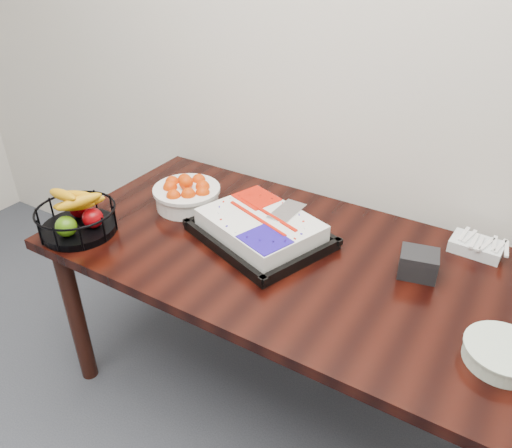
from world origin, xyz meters
The scene contains 7 objects.
table centered at (0.00, 2.00, 0.66)m, with size 1.80×0.90×0.75m.
cake_tray centered at (-0.15, 2.02, 0.79)m, with size 0.57×0.51×0.10m.
tangerine_bowl centered at (-0.54, 2.07, 0.83)m, with size 0.27×0.27×0.17m.
fruit_basket centered at (-0.77, 1.70, 0.82)m, with size 0.30×0.30×0.16m.
plate_stack centered at (0.72, 1.84, 0.78)m, with size 0.21×0.21×0.05m.
fork_bag centered at (0.55, 2.35, 0.77)m, with size 0.18×0.12×0.05m.
napkin_box centered at (0.41, 2.11, 0.79)m, with size 0.12×0.10×0.09m, color black.
Camera 1 is at (0.65, 0.68, 1.78)m, focal length 35.00 mm.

